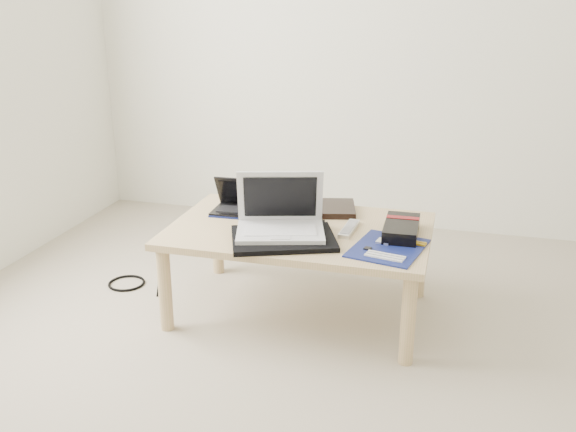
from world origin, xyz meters
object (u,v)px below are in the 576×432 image
(netbook, at_px, (241,205))
(coffee_table, at_px, (300,238))
(white_laptop, at_px, (280,219))
(gpu_box, at_px, (401,229))

(netbook, bearing_deg, coffee_table, -21.66)
(coffee_table, height_order, white_laptop, white_laptop)
(coffee_table, xyz_separation_m, netbook, (-0.31, 0.12, 0.08))
(netbook, xyz_separation_m, white_laptop, (0.26, -0.24, 0.04))
(coffee_table, bearing_deg, netbook, 158.34)
(coffee_table, distance_m, gpu_box, 0.44)
(gpu_box, bearing_deg, netbook, 171.78)
(white_laptop, relative_size, gpu_box, 1.48)
(gpu_box, bearing_deg, white_laptop, -164.51)
(coffee_table, height_order, gpu_box, gpu_box)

